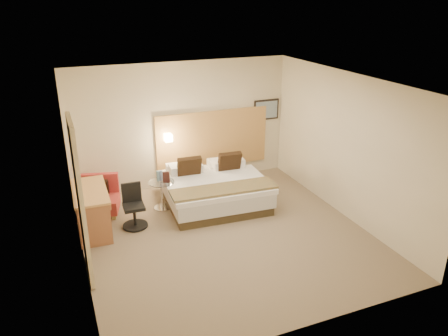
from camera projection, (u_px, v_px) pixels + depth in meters
name	position (u px, v px, depth m)	size (l,w,h in m)	color
floor	(226.00, 236.00, 7.73)	(4.80, 5.00, 0.02)	#786650
ceiling	(226.00, 82.00, 6.72)	(4.80, 5.00, 0.02)	white
wall_back	(182.00, 125.00, 9.38)	(4.80, 0.02, 2.70)	beige
wall_front	(309.00, 237.00, 5.07)	(4.80, 0.02, 2.70)	beige
wall_left	(74.00, 187.00, 6.38)	(0.02, 5.00, 2.70)	beige
wall_right	(346.00, 146.00, 8.07)	(0.02, 5.00, 2.70)	beige
headboard_panel	(213.00, 139.00, 9.74)	(2.60, 0.04, 1.30)	tan
art_frame	(266.00, 110.00, 10.01)	(0.62, 0.03, 0.47)	black
art_canvas	(267.00, 110.00, 9.99)	(0.54, 0.01, 0.39)	gray
lamp_arm	(167.00, 137.00, 9.25)	(0.02, 0.02, 0.12)	silver
lamp_shade	(168.00, 138.00, 9.20)	(0.15, 0.15, 0.15)	#FFEDC6
curtain	(80.00, 201.00, 6.23)	(0.06, 0.90, 2.42)	beige
bottle_a	(158.00, 176.00, 8.51)	(0.06, 0.06, 0.20)	#7FACC5
bottle_b	(161.00, 175.00, 8.53)	(0.06, 0.06, 0.20)	#8CA6D9
menu_folder	(166.00, 177.00, 8.43)	(0.13, 0.05, 0.22)	#361816
bed	(214.00, 188.00, 8.83)	(2.07, 2.02, 0.96)	#3E321F
lounge_chair	(100.00, 199.00, 8.41)	(0.84, 0.78, 0.74)	#A0684B
side_table	(162.00, 193.00, 8.59)	(0.64, 0.64, 0.57)	silver
desk	(92.00, 199.00, 7.67)	(0.61, 1.28, 0.79)	tan
desk_chair	(134.00, 210.00, 7.92)	(0.47, 0.47, 0.80)	black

